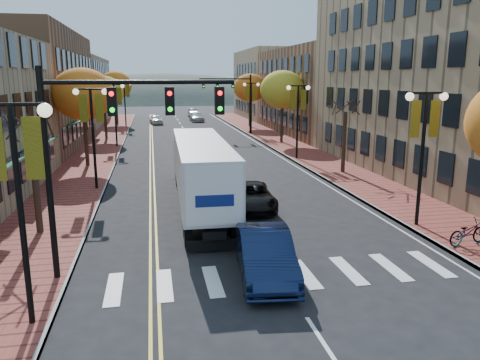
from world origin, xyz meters
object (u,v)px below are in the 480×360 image
bicycle (468,232)px  navy_sedan (265,254)px  black_suv (251,196)px  semi_truck (200,167)px

bicycle → navy_sedan: bearing=84.0°
black_suv → bicycle: (7.23, -7.21, -0.00)m
semi_truck → bicycle: semi_truck is taller
bicycle → black_suv: bearing=31.3°
semi_truck → bicycle: (9.80, -8.08, -1.46)m
navy_sedan → bicycle: (8.55, 1.17, -0.15)m
semi_truck → navy_sedan: bearing=-81.0°
semi_truck → black_suv: size_ratio=3.07×
semi_truck → black_suv: 3.08m
semi_truck → black_suv: bearing=-17.5°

